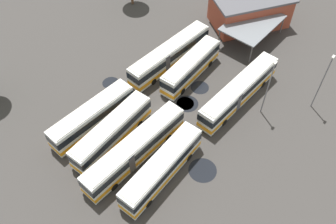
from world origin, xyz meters
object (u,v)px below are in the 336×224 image
object	(u,v)px
lamp_post_near_entrance	(268,87)
bus_row1_slot3	(169,55)
lamp_post_by_building	(322,81)
bus_row1_slot2	(191,67)
bus_row0_slot2	(112,132)
bus_row0_slot1	(135,150)
depot_building	(250,9)
bus_row0_slot0	(162,168)
maintenance_shelter	(253,23)
bus_row1_slot0	(239,92)
bus_row0_slot3	(92,116)

from	to	relation	value
lamp_post_near_entrance	bus_row1_slot3	bearing A→B (deg)	91.28
lamp_post_by_building	lamp_post_near_entrance	distance (m)	7.17
lamp_post_near_entrance	bus_row1_slot2	bearing A→B (deg)	92.13
bus_row0_slot2	lamp_post_near_entrance	distance (m)	20.34
bus_row0_slot1	depot_building	bearing A→B (deg)	5.62
bus_row0_slot0	bus_row0_slot2	size ratio (longest dim) A/B	1.01
bus_row0_slot2	lamp_post_by_building	xyz separation A→B (m)	(21.06, -17.29, 3.07)
bus_row0_slot2	maintenance_shelter	world-z (taller)	bus_row0_slot2
bus_row0_slot0	bus_row1_slot0	bearing A→B (deg)	-2.46
bus_row0_slot1	lamp_post_by_building	xyz separation A→B (m)	(21.30, -13.32, 3.07)
bus_row0_slot3	bus_row0_slot1	bearing A→B (deg)	-93.35
bus_row0_slot0	bus_row0_slot1	world-z (taller)	same
bus_row0_slot1	maintenance_shelter	world-z (taller)	bus_row0_slot1
maintenance_shelter	lamp_post_near_entrance	xyz separation A→B (m)	(-12.23, -8.92, 1.66)
bus_row0_slot2	bus_row1_slot0	world-z (taller)	same
bus_row0_slot0	lamp_post_by_building	distance (m)	23.37
bus_row1_slot0	bus_row1_slot2	world-z (taller)	same
bus_row0_slot0	lamp_post_near_entrance	bearing A→B (deg)	-14.82
bus_row0_slot0	bus_row1_slot2	bearing A→B (deg)	25.03
bus_row1_slot0	bus_row1_slot2	bearing A→B (deg)	90.67
bus_row1_slot0	bus_row0_slot2	bearing A→B (deg)	150.56
bus_row0_slot2	maintenance_shelter	xyz separation A→B (m)	(28.10, -3.42, 1.40)
bus_row0_slot3	bus_row1_slot0	xyz separation A→B (m)	(15.33, -12.44, 0.00)
maintenance_shelter	lamp_post_by_building	size ratio (longest dim) A/B	1.12
bus_row1_slot3	depot_building	world-z (taller)	depot_building
bus_row1_slot3	bus_row0_slot1	bearing A→B (deg)	-155.70
bus_row0_slot3	depot_building	xyz separation A→B (m)	(31.70, -4.47, 0.74)
maintenance_shelter	lamp_post_by_building	world-z (taller)	lamp_post_by_building
bus_row0_slot1	bus_row1_slot3	distance (m)	17.30
bus_row1_slot0	bus_row1_slot3	world-z (taller)	same
bus_row0_slot0	lamp_post_by_building	xyz separation A→B (m)	(21.27, -9.19, 3.07)
bus_row0_slot0	bus_row0_slot2	distance (m)	8.09
lamp_post_near_entrance	bus_row0_slot1	bearing A→B (deg)	152.53
bus_row1_slot3	maintenance_shelter	size ratio (longest dim) A/B	1.50
bus_row0_slot0	lamp_post_near_entrance	distance (m)	16.90
bus_row0_slot1	maintenance_shelter	distance (m)	28.38
bus_row0_slot0	bus_row0_slot3	size ratio (longest dim) A/B	1.00
bus_row0_slot1	maintenance_shelter	size ratio (longest dim) A/B	1.50
bus_row0_slot0	bus_row1_slot0	size ratio (longest dim) A/B	0.82
bus_row0_slot3	bus_row1_slot0	size ratio (longest dim) A/B	0.82
bus_row0_slot3	maintenance_shelter	distance (m)	28.82
bus_row0_slot2	lamp_post_near_entrance	size ratio (longest dim) A/B	1.37
bus_row0_slot0	bus_row1_slot3	world-z (taller)	same
bus_row1_slot2	lamp_post_by_building	size ratio (longest dim) A/B	1.26
bus_row1_slot3	lamp_post_near_entrance	bearing A→B (deg)	-88.72
bus_row0_slot2	bus_row1_slot2	world-z (taller)	same
bus_row1_slot3	lamp_post_near_entrance	world-z (taller)	lamp_post_near_entrance
bus_row1_slot2	depot_building	world-z (taller)	depot_building
bus_row0_slot2	depot_building	world-z (taller)	depot_building
bus_row0_slot3	lamp_post_by_building	world-z (taller)	lamp_post_by_building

